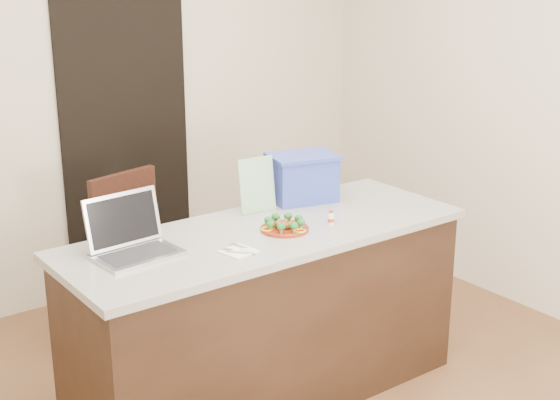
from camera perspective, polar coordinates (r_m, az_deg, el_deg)
room_shell at (r=3.45m, az=1.37°, el=7.69°), size 4.00×4.00×4.00m
doorway at (r=5.29m, az=-11.14°, el=3.96°), size 0.90×0.02×2.00m
island at (r=4.00m, az=-0.97°, el=-8.36°), size 2.06×0.76×0.92m
plate at (r=3.81m, az=0.34°, el=-2.09°), size 0.24×0.24×0.02m
meatballs at (r=3.80m, az=0.28°, el=-1.78°), size 0.09×0.10×0.04m
broccoli at (r=3.80m, az=0.34°, el=-1.56°), size 0.21×0.21×0.04m
pepper_rings at (r=3.81m, az=0.34°, el=-1.97°), size 0.21×0.21×0.01m
napkin at (r=3.55m, az=-3.05°, el=-3.77°), size 0.16×0.16×0.01m
fork at (r=3.54m, az=-3.37°, el=-3.72°), size 0.08×0.13×0.00m
knife at (r=3.55m, az=-2.50°, el=-3.64°), size 0.04×0.18×0.01m
yogurt_bottle at (r=3.90m, az=3.75°, el=-1.37°), size 0.03×0.03×0.07m
laptop at (r=3.58m, az=-10.88°, el=-2.73°), size 0.39×0.32×0.26m
leaflet at (r=4.05m, az=-1.68°, el=1.10°), size 0.21×0.06×0.29m
blue_box at (r=4.25m, az=1.66°, el=1.67°), size 0.41×0.34×0.26m
chair at (r=4.55m, az=-10.56°, el=-3.73°), size 0.55×0.55×1.03m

